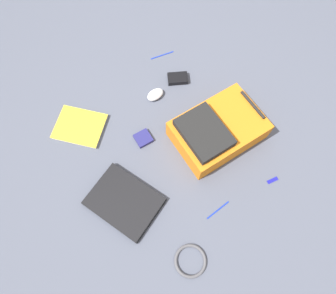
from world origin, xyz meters
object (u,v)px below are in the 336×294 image
Objects in this scene: backpack at (217,130)px; usb_stick at (273,180)px; pen_blue at (218,210)px; laptop at (124,201)px; computer_mouse at (155,95)px; book_comic at (80,127)px; pen_black at (162,55)px; power_brick at (178,78)px; earbud_pouch at (143,138)px; cable_coil at (190,261)px.

usb_stick is at bearing 9.23° from backpack.
usb_stick is at bearing 78.11° from pen_blue.
backpack is at bearing 87.86° from laptop.
computer_mouse is 0.78m from usb_stick.
pen_black is (-0.10, 0.65, -0.01)m from book_comic.
power_brick is 1.39× the size of earbud_pouch.
power_brick reaches higher than pen_blue.
laptop is at bearing -60.10° from power_brick.
computer_mouse reaches higher than pen_blue.
laptop is 2.66× the size of pen_black.
book_comic is at bearing 173.44° from laptop.
book_comic is 0.89m from cable_coil.
backpack is at bearing -11.40° from power_brick.
usb_stick is (-0.02, 0.57, -0.00)m from cable_coil.
backpack is 1.46× the size of book_comic.
pen_blue is (0.70, -0.34, -0.01)m from power_brick.
power_brick is (-0.38, 0.66, -0.00)m from laptop.
laptop is 0.48m from book_comic.
power_brick is (-0.00, 0.17, -0.00)m from computer_mouse.
pen_blue is (0.30, -0.26, -0.07)m from backpack.
cable_coil is (0.78, -0.42, -0.01)m from computer_mouse.
power_brick is (0.10, 0.61, 0.00)m from book_comic.
book_comic is (-0.48, 0.06, -0.01)m from laptop.
cable_coil reaches higher than usb_stick.
earbud_pouch is (0.17, -0.22, -0.01)m from computer_mouse.
power_brick is (-0.79, 0.59, 0.01)m from cable_coil.
backpack is at bearing -170.77° from usb_stick.
earbud_pouch reaches higher than pen_black.
backpack reaches higher than computer_mouse.
power_brick is 0.78× the size of pen_black.
power_brick is at bearing 80.63° from book_comic.
laptop is 3.87× the size of computer_mouse.
book_comic is at bearing -161.34° from pen_blue.
pen_black is 0.97m from usb_stick.
cable_coil is 1.30× the size of power_brick.
pen_black is at bearing 130.70° from earbud_pouch.
computer_mouse is 1.76× the size of usb_stick.
backpack reaches higher than pen_black.
laptop is 4.74× the size of earbud_pouch.
backpack is 0.40m from pen_blue.
pen_black is 1.78× the size of earbud_pouch.
laptop reaches higher than cable_coil.
earbud_pouch reaches higher than cable_coil.
cable_coil is 0.99m from power_brick.
pen_black is 0.97m from pen_blue.
cable_coil is 1.81× the size of earbud_pouch.
book_comic is 0.45m from computer_mouse.
book_comic is 0.66m from pen_black.
pen_black is 0.56m from earbud_pouch.
earbud_pouch is at bearing -51.67° from computer_mouse.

